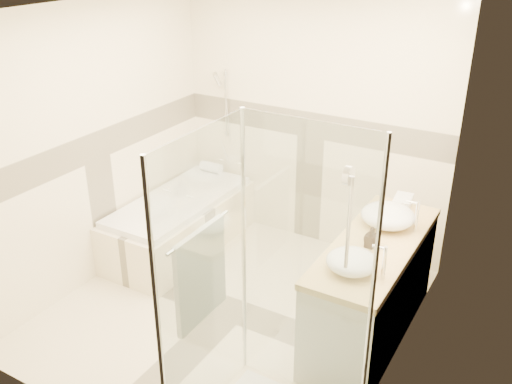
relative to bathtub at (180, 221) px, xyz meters
The scene contains 12 objects.
room 1.57m from the bathtub, 30.53° to the right, with size 2.82×3.02×2.52m.
bathtub is the anchor object (origin of this frame).
vanity 2.18m from the bathtub, ahead, with size 0.58×1.62×0.85m.
shower_enclosure 2.47m from the bathtub, 41.10° to the right, with size 0.96×0.93×2.04m.
vessel_sink_near 2.22m from the bathtub, ahead, with size 0.43×0.43×0.17m, color white.
vessel_sink_far 2.36m from the bathtub, 20.90° to the right, with size 0.36×0.36×0.14m, color white.
faucet_near 2.45m from the bathtub, ahead, with size 0.11×0.03×0.26m.
faucet_far 2.58m from the bathtub, 19.12° to the right, with size 0.11×0.03×0.26m.
amenity_bottle_a 2.26m from the bathtub, 11.76° to the right, with size 0.07×0.07×0.14m, color black.
amenity_bottle_b 2.26m from the bathtub, 11.06° to the right, with size 0.12×0.12×0.15m, color black.
folded_towels 2.24m from the bathtub, ahead, with size 0.14×0.24×0.08m, color white.
rolled_towel 0.79m from the bathtub, 97.72° to the left, with size 0.11×0.11×0.24m, color white.
Camera 1 is at (2.22, -3.40, 3.01)m, focal length 40.00 mm.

